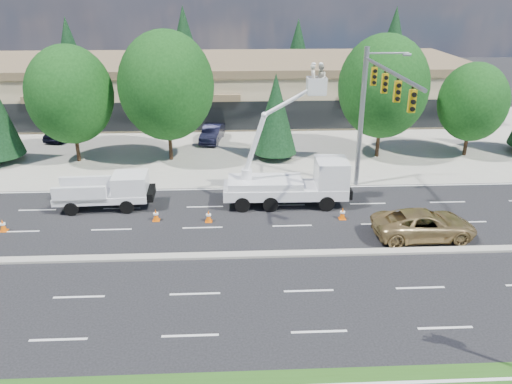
{
  "coord_description": "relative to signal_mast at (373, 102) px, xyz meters",
  "views": [
    {
      "loc": [
        1.8,
        -21.65,
        12.52
      ],
      "look_at": [
        2.94,
        2.47,
        2.4
      ],
      "focal_mm": 35.0,
      "sensor_mm": 36.0,
      "label": 1
    }
  ],
  "objects": [
    {
      "name": "parked_car_east",
      "position": [
        -10.03,
        12.64,
        -5.34
      ],
      "size": [
        2.17,
        4.52,
        1.43
      ],
      "primitive_type": "imported",
      "rotation": [
        0.0,
        0.0,
        -0.16
      ],
      "color": "black",
      "rests_on": "ground"
    },
    {
      "name": "parked_car_west",
      "position": [
        -23.0,
        13.96,
        -5.34
      ],
      "size": [
        2.8,
        4.53,
        1.44
      ],
      "primitive_type": "imported",
      "rotation": [
        0.0,
        0.0,
        -0.28
      ],
      "color": "black",
      "rests_on": "ground"
    },
    {
      "name": "minivan",
      "position": [
        1.78,
        -5.5,
        -5.31
      ],
      "size": [
        5.49,
        2.67,
        1.5
      ],
      "primitive_type": "imported",
      "rotation": [
        0.0,
        0.0,
        1.6
      ],
      "color": "#9B7E4B",
      "rests_on": "ground"
    },
    {
      "name": "tree_back_c",
      "position": [
        -0.03,
        34.96,
        -1.44
      ],
      "size": [
        4.36,
        4.36,
        8.6
      ],
      "color": "#332114",
      "rests_on": "ground"
    },
    {
      "name": "tree_front_e",
      "position": [
        -5.03,
        7.96,
        -2.57
      ],
      "size": [
        3.3,
        3.3,
        6.51
      ],
      "color": "#332114",
      "rests_on": "ground"
    },
    {
      "name": "strip_mall",
      "position": [
        -10.03,
        22.93,
        -3.23
      ],
      "size": [
        50.4,
        15.4,
        5.5
      ],
      "color": "tan",
      "rests_on": "ground"
    },
    {
      "name": "tree_back_d",
      "position": [
        11.97,
        34.96,
        -0.68
      ],
      "size": [
        5.08,
        5.08,
        10.01
      ],
      "color": "#332114",
      "rests_on": "ground"
    },
    {
      "name": "ground",
      "position": [
        -10.03,
        -7.04,
        -6.06
      ],
      "size": [
        140.0,
        140.0,
        0.0
      ],
      "primitive_type": "plane",
      "color": "black",
      "rests_on": "ground"
    },
    {
      "name": "concrete_apron",
      "position": [
        -10.03,
        12.96,
        -6.05
      ],
      "size": [
        140.0,
        22.0,
        0.01
      ],
      "primitive_type": "cube",
      "color": "gray",
      "rests_on": "ground"
    },
    {
      "name": "tree_back_a",
      "position": [
        -28.03,
        34.96,
        -1.26
      ],
      "size": [
        4.54,
        4.54,
        8.94
      ],
      "color": "#332114",
      "rests_on": "ground"
    },
    {
      "name": "utility_pickup",
      "position": [
        -15.73,
        -0.83,
        -5.2
      ],
      "size": [
        5.52,
        2.34,
        2.09
      ],
      "rotation": [
        0.0,
        0.0,
        0.04
      ],
      "color": "white",
      "rests_on": "ground"
    },
    {
      "name": "traffic_cone_b",
      "position": [
        -12.72,
        -2.79,
        -5.72
      ],
      "size": [
        0.4,
        0.4,
        0.7
      ],
      "color": "#E95D07",
      "rests_on": "ground"
    },
    {
      "name": "traffic_cone_d",
      "position": [
        -2.05,
        -3.08,
        -5.72
      ],
      "size": [
        0.4,
        0.4,
        0.7
      ],
      "color": "#E95D07",
      "rests_on": "ground"
    },
    {
      "name": "traffic_cone_c",
      "position": [
        -9.72,
        -3.07,
        -5.72
      ],
      "size": [
        0.4,
        0.4,
        0.7
      ],
      "color": "#E95D07",
      "rests_on": "ground"
    },
    {
      "name": "tree_front_c",
      "position": [
        -20.03,
        7.96,
        -0.99
      ],
      "size": [
        6.24,
        6.24,
        8.65
      ],
      "color": "#332114",
      "rests_on": "ground"
    },
    {
      "name": "tree_front_g",
      "position": [
        9.97,
        7.96,
        -1.84
      ],
      "size": [
        5.19,
        5.19,
        7.2
      ],
      "color": "#332114",
      "rests_on": "ground"
    },
    {
      "name": "tree_front_f",
      "position": [
        2.97,
        7.96,
        -0.62
      ],
      "size": [
        6.7,
        6.7,
        9.29
      ],
      "color": "#332114",
      "rests_on": "ground"
    },
    {
      "name": "bucket_truck",
      "position": [
        -4.55,
        -0.86,
        -4.26
      ],
      "size": [
        7.46,
        2.52,
        8.51
      ],
      "rotation": [
        0.0,
        0.0,
        -0.02
      ],
      "color": "white",
      "rests_on": "ground"
    },
    {
      "name": "road_median",
      "position": [
        -10.03,
        -7.04,
        -6.0
      ],
      "size": [
        120.0,
        0.55,
        0.12
      ],
      "primitive_type": "cube",
      "color": "gray",
      "rests_on": "ground"
    },
    {
      "name": "tree_front_d",
      "position": [
        -13.03,
        7.96,
        -0.42
      ],
      "size": [
        6.95,
        6.95,
        9.64
      ],
      "color": "#332114",
      "rests_on": "ground"
    },
    {
      "name": "signal_mast",
      "position": [
        0.0,
        0.0,
        0.0
      ],
      "size": [
        2.76,
        10.16,
        9.0
      ],
      "color": "gray",
      "rests_on": "ground"
    },
    {
      "name": "traffic_cone_a",
      "position": [
        -20.88,
        -3.71,
        -5.72
      ],
      "size": [
        0.4,
        0.4,
        0.7
      ],
      "color": "#E95D07",
      "rests_on": "ground"
    },
    {
      "name": "tree_back_b",
      "position": [
        -14.03,
        34.96,
        -0.61
      ],
      "size": [
        5.15,
        5.15,
        10.16
      ],
      "color": "#332114",
      "rests_on": "ground"
    }
  ]
}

